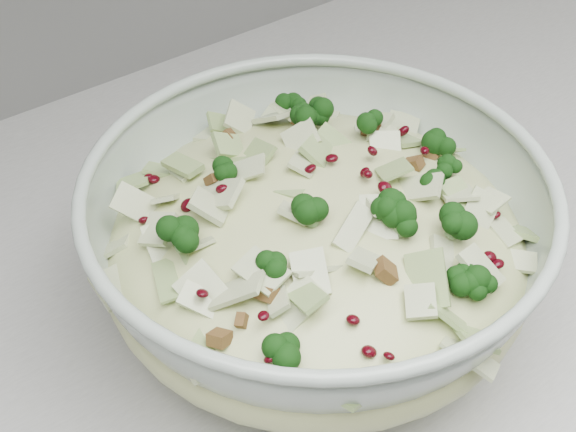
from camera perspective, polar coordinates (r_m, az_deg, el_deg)
name	(u,v)px	position (r m, az deg, el deg)	size (l,w,h in m)	color
mixing_bowl	(316,247)	(0.55, 2.04, -2.19)	(0.38, 0.38, 0.13)	#A3B3A6
salad	(317,225)	(0.54, 2.09, -0.64)	(0.32, 0.32, 0.13)	beige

